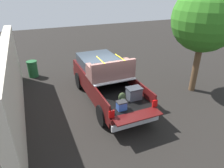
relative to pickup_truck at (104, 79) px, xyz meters
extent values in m
plane|color=black|center=(-0.36, 0.00, -0.96)|extent=(40.00, 40.00, 0.00)
cube|color=#470F0F|center=(-0.36, 0.00, -0.34)|extent=(5.50, 1.92, 0.44)
cube|color=black|center=(-1.56, 0.00, -0.09)|extent=(2.80, 1.80, 0.04)
cube|color=#470F0F|center=(-1.56, 0.93, 0.14)|extent=(2.80, 0.06, 0.50)
cube|color=#470F0F|center=(-1.56, -0.93, 0.14)|extent=(2.80, 0.06, 0.50)
cube|color=#470F0F|center=(-0.19, 0.00, 0.14)|extent=(0.06, 1.80, 0.50)
cube|color=#470F0F|center=(-3.23, 0.00, -0.09)|extent=(0.55, 1.80, 0.04)
cube|color=#B2B2B7|center=(-0.78, 0.00, 0.41)|extent=(1.25, 1.92, 0.04)
cube|color=#470F0F|center=(0.99, 0.00, 0.14)|extent=(2.30, 1.92, 0.50)
cube|color=#2D3842|center=(0.89, 0.00, 0.63)|extent=(1.94, 1.76, 0.48)
cube|color=#470F0F|center=(2.34, 0.00, 0.08)|extent=(0.40, 1.82, 0.38)
cube|color=#B2B2B7|center=(-3.08, 0.00, -0.44)|extent=(0.24, 1.92, 0.24)
cube|color=red|center=(-2.98, 0.88, 0.07)|extent=(0.06, 0.20, 0.28)
cube|color=red|center=(-2.98, -0.88, 0.07)|extent=(0.06, 0.20, 0.28)
cylinder|color=black|center=(1.39, 0.88, -0.54)|extent=(0.85, 0.30, 0.85)
cylinder|color=black|center=(1.39, -0.88, -0.54)|extent=(0.85, 0.30, 0.85)
cylinder|color=black|center=(-2.11, 0.88, -0.54)|extent=(0.85, 0.30, 0.85)
cylinder|color=black|center=(-2.11, -0.88, -0.54)|extent=(0.85, 0.30, 0.85)
cube|color=#474C56|center=(-2.15, -0.44, 0.15)|extent=(0.40, 0.55, 0.45)
cube|color=#31353C|center=(-2.15, -0.44, 0.40)|extent=(0.44, 0.59, 0.05)
ellipsoid|color=#384728|center=(-2.17, 0.10, 0.13)|extent=(0.20, 0.31, 0.40)
ellipsoid|color=#384728|center=(-2.28, 0.10, 0.07)|extent=(0.09, 0.22, 0.18)
cube|color=#3359B2|center=(-2.66, 0.35, 0.08)|extent=(0.26, 0.34, 0.30)
cube|color=#262628|center=(-2.66, 0.35, 0.25)|extent=(0.28, 0.36, 0.04)
cube|color=brown|center=(-0.78, 0.00, 0.64)|extent=(0.91, 1.98, 0.42)
cube|color=brown|center=(-1.16, 0.00, 1.05)|extent=(0.16, 1.98, 0.40)
cube|color=brown|center=(-0.73, 0.90, 0.96)|extent=(0.67, 0.20, 0.22)
cube|color=brown|center=(-0.73, -0.89, 0.96)|extent=(0.67, 0.20, 0.22)
cube|color=yellow|center=(-0.78, 0.45, 1.26)|extent=(1.01, 0.03, 0.02)
cube|color=yellow|center=(-0.78, -0.44, 1.26)|extent=(1.01, 0.03, 0.02)
cube|color=beige|center=(-0.19, 3.93, 0.58)|extent=(8.56, 0.36, 3.09)
cylinder|color=brown|center=(-1.20, -4.50, 0.40)|extent=(0.31, 0.31, 2.73)
sphere|color=#307620|center=(-1.20, -4.50, 2.68)|extent=(3.05, 3.05, 3.05)
cylinder|color=#1E592D|center=(3.96, 3.09, -0.51)|extent=(0.56, 0.56, 0.90)
cylinder|color=#1E592D|center=(3.96, 3.09, -0.02)|extent=(0.60, 0.60, 0.08)
camera|label=1|loc=(-8.26, 3.13, 4.03)|focal=32.27mm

